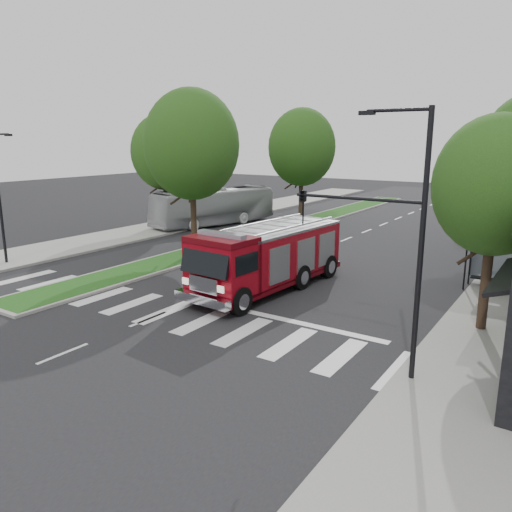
% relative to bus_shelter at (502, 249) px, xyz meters
% --- Properties ---
extents(ground, '(140.00, 140.00, 0.00)m').
position_rel_bus_shelter_xyz_m(ground, '(-11.20, -8.15, -2.04)').
color(ground, black).
rests_on(ground, ground).
extents(sidewalk_left, '(5.00, 80.00, 0.15)m').
position_rel_bus_shelter_xyz_m(sidewalk_left, '(-25.70, 1.85, -1.96)').
color(sidewalk_left, gray).
rests_on(sidewalk_left, ground).
extents(median, '(3.00, 50.00, 0.15)m').
position_rel_bus_shelter_xyz_m(median, '(-17.20, 9.85, -1.96)').
color(median, gray).
rests_on(median, ground).
extents(bus_shelter, '(3.20, 1.60, 2.61)m').
position_rel_bus_shelter_xyz_m(bus_shelter, '(0.00, 0.00, 0.00)').
color(bus_shelter, black).
rests_on(bus_shelter, ground).
extents(tree_right_near, '(4.40, 4.40, 8.05)m').
position_rel_bus_shelter_xyz_m(tree_right_near, '(0.30, -6.15, 3.47)').
color(tree_right_near, black).
rests_on(tree_right_near, ground).
extents(tree_median_near, '(5.80, 5.80, 10.16)m').
position_rel_bus_shelter_xyz_m(tree_median_near, '(-17.20, -2.15, 4.77)').
color(tree_median_near, black).
rests_on(tree_median_near, ground).
extents(tree_median_far, '(5.60, 5.60, 9.72)m').
position_rel_bus_shelter_xyz_m(tree_median_far, '(-17.20, 11.85, 4.45)').
color(tree_median_far, black).
rests_on(tree_median_far, ground).
extents(tree_left_mid, '(5.20, 5.20, 9.16)m').
position_rel_bus_shelter_xyz_m(tree_left_mid, '(-25.20, 3.85, 4.12)').
color(tree_left_mid, black).
rests_on(tree_left_mid, ground).
extents(streetlight_right_near, '(4.08, 0.22, 8.00)m').
position_rel_bus_shelter_xyz_m(streetlight_right_near, '(-1.59, -11.65, 2.63)').
color(streetlight_right_near, black).
rests_on(streetlight_right_near, ground).
extents(streetlight_left_near, '(1.90, 0.20, 7.50)m').
position_rel_bus_shelter_xyz_m(streetlight_left_near, '(-24.56, -10.15, 2.16)').
color(streetlight_left_near, black).
rests_on(streetlight_left_near, ground).
extents(fire_engine, '(3.57, 9.72, 3.31)m').
position_rel_bus_shelter_xyz_m(fire_engine, '(-9.37, -5.89, -0.45)').
color(fire_engine, '#53040B').
rests_on(fire_engine, ground).
extents(city_bus, '(5.44, 11.80, 3.20)m').
position_rel_bus_shelter_xyz_m(city_bus, '(-23.20, 7.57, -0.44)').
color(city_bus, '#B1B1B5').
rests_on(city_bus, ground).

